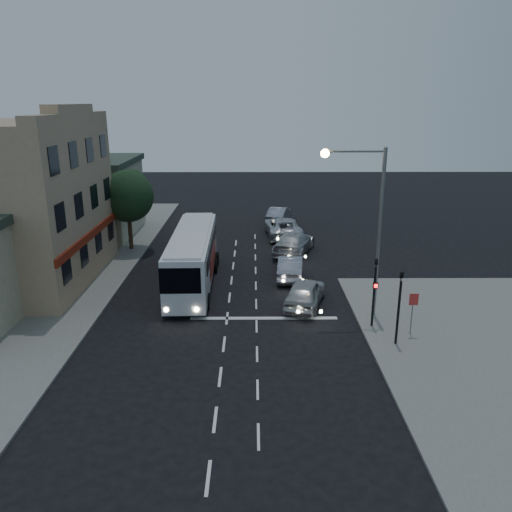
{
  "coord_description": "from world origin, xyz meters",
  "views": [
    {
      "loc": [
        1.42,
        -22.87,
        11.33
      ],
      "look_at": [
        1.6,
        6.32,
        2.2
      ],
      "focal_mm": 35.0,
      "sensor_mm": 36.0,
      "label": 1
    }
  ],
  "objects_px": {
    "car_suv": "(305,293)",
    "car_sedan_a": "(290,267)",
    "traffic_signal_main": "(375,284)",
    "car_sedan_b": "(294,242)",
    "traffic_signal_side": "(400,299)",
    "streetlight": "(368,214)",
    "car_extra": "(279,215)",
    "tour_bus": "(193,256)",
    "street_tree": "(127,194)",
    "car_sedan_c": "(283,227)",
    "regulatory_sign": "(413,307)"
  },
  "relations": [
    {
      "from": "tour_bus",
      "to": "street_tree",
      "type": "xyz_separation_m",
      "value": [
        -5.81,
        7.76,
        2.61
      ]
    },
    {
      "from": "traffic_signal_main",
      "to": "traffic_signal_side",
      "type": "height_order",
      "value": "same"
    },
    {
      "from": "car_suv",
      "to": "traffic_signal_side",
      "type": "height_order",
      "value": "traffic_signal_side"
    },
    {
      "from": "tour_bus",
      "to": "traffic_signal_side",
      "type": "height_order",
      "value": "traffic_signal_side"
    },
    {
      "from": "car_extra",
      "to": "streetlight",
      "type": "distance_m",
      "value": 22.85
    },
    {
      "from": "street_tree",
      "to": "car_suv",
      "type": "bearing_deg",
      "value": -41.65
    },
    {
      "from": "tour_bus",
      "to": "car_sedan_c",
      "type": "height_order",
      "value": "tour_bus"
    },
    {
      "from": "tour_bus",
      "to": "regulatory_sign",
      "type": "height_order",
      "value": "tour_bus"
    },
    {
      "from": "tour_bus",
      "to": "car_sedan_a",
      "type": "height_order",
      "value": "tour_bus"
    },
    {
      "from": "traffic_signal_main",
      "to": "car_suv",
      "type": "bearing_deg",
      "value": 136.52
    },
    {
      "from": "tour_bus",
      "to": "regulatory_sign",
      "type": "relative_size",
      "value": 5.2
    },
    {
      "from": "car_suv",
      "to": "car_extra",
      "type": "relative_size",
      "value": 0.98
    },
    {
      "from": "traffic_signal_main",
      "to": "streetlight",
      "type": "relative_size",
      "value": 0.46
    },
    {
      "from": "regulatory_sign",
      "to": "streetlight",
      "type": "bearing_deg",
      "value": 128.75
    },
    {
      "from": "tour_bus",
      "to": "car_extra",
      "type": "height_order",
      "value": "tour_bus"
    },
    {
      "from": "car_suv",
      "to": "car_sedan_b",
      "type": "xyz_separation_m",
      "value": [
        0.16,
        10.37,
        0.05
      ]
    },
    {
      "from": "car_suv",
      "to": "car_extra",
      "type": "distance_m",
      "value": 20.45
    },
    {
      "from": "streetlight",
      "to": "traffic_signal_main",
      "type": "bearing_deg",
      "value": -79.8
    },
    {
      "from": "traffic_signal_side",
      "to": "streetlight",
      "type": "height_order",
      "value": "streetlight"
    },
    {
      "from": "car_sedan_a",
      "to": "car_extra",
      "type": "xyz_separation_m",
      "value": [
        0.05,
        15.74,
        0.02
      ]
    },
    {
      "from": "car_sedan_c",
      "to": "car_sedan_b",
      "type": "bearing_deg",
      "value": 92.11
    },
    {
      "from": "streetlight",
      "to": "car_extra",
      "type": "bearing_deg",
      "value": 98.76
    },
    {
      "from": "traffic_signal_main",
      "to": "regulatory_sign",
      "type": "distance_m",
      "value": 2.14
    },
    {
      "from": "street_tree",
      "to": "tour_bus",
      "type": "bearing_deg",
      "value": -53.17
    },
    {
      "from": "car_extra",
      "to": "traffic_signal_main",
      "type": "height_order",
      "value": "traffic_signal_main"
    },
    {
      "from": "car_sedan_a",
      "to": "street_tree",
      "type": "xyz_separation_m",
      "value": [
        -12.11,
        6.52,
        3.75
      ]
    },
    {
      "from": "traffic_signal_side",
      "to": "street_tree",
      "type": "height_order",
      "value": "street_tree"
    },
    {
      "from": "car_sedan_a",
      "to": "street_tree",
      "type": "relative_size",
      "value": 0.73
    },
    {
      "from": "car_sedan_c",
      "to": "car_suv",
      "type": "bearing_deg",
      "value": 87.05
    },
    {
      "from": "car_extra",
      "to": "street_tree",
      "type": "bearing_deg",
      "value": 51.78
    },
    {
      "from": "regulatory_sign",
      "to": "car_sedan_c",
      "type": "bearing_deg",
      "value": 105.35
    },
    {
      "from": "car_sedan_c",
      "to": "car_sedan_a",
      "type": "bearing_deg",
      "value": 84.94
    },
    {
      "from": "traffic_signal_side",
      "to": "regulatory_sign",
      "type": "relative_size",
      "value": 1.86
    },
    {
      "from": "car_suv",
      "to": "car_sedan_b",
      "type": "bearing_deg",
      "value": -73.95
    },
    {
      "from": "traffic_signal_side",
      "to": "streetlight",
      "type": "bearing_deg",
      "value": 105.7
    },
    {
      "from": "streetlight",
      "to": "street_tree",
      "type": "bearing_deg",
      "value": 140.49
    },
    {
      "from": "traffic_signal_main",
      "to": "car_sedan_b",
      "type": "bearing_deg",
      "value": 102.73
    },
    {
      "from": "tour_bus",
      "to": "car_sedan_b",
      "type": "height_order",
      "value": "tour_bus"
    },
    {
      "from": "car_suv",
      "to": "car_sedan_a",
      "type": "xyz_separation_m",
      "value": [
        -0.51,
        4.7,
        -0.03
      ]
    },
    {
      "from": "car_suv",
      "to": "car_sedan_c",
      "type": "relative_size",
      "value": 0.76
    },
    {
      "from": "car_sedan_b",
      "to": "car_extra",
      "type": "height_order",
      "value": "car_sedan_b"
    },
    {
      "from": "tour_bus",
      "to": "streetlight",
      "type": "xyz_separation_m",
      "value": [
        9.74,
        -5.07,
        3.84
      ]
    },
    {
      "from": "car_sedan_a",
      "to": "streetlight",
      "type": "xyz_separation_m",
      "value": [
        3.44,
        -6.3,
        4.98
      ]
    },
    {
      "from": "car_extra",
      "to": "traffic_signal_main",
      "type": "distance_m",
      "value": 23.8
    },
    {
      "from": "car_suv",
      "to": "street_tree",
      "type": "xyz_separation_m",
      "value": [
        -12.62,
        11.22,
        3.72
      ]
    },
    {
      "from": "car_sedan_b",
      "to": "car_extra",
      "type": "relative_size",
      "value": 1.23
    },
    {
      "from": "car_sedan_c",
      "to": "traffic_signal_main",
      "type": "relative_size",
      "value": 1.47
    },
    {
      "from": "traffic_signal_side",
      "to": "car_sedan_b",
      "type": "bearing_deg",
      "value": 103.63
    },
    {
      "from": "car_sedan_c",
      "to": "streetlight",
      "type": "bearing_deg",
      "value": 96.76
    },
    {
      "from": "car_suv",
      "to": "car_sedan_b",
      "type": "height_order",
      "value": "car_sedan_b"
    }
  ]
}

